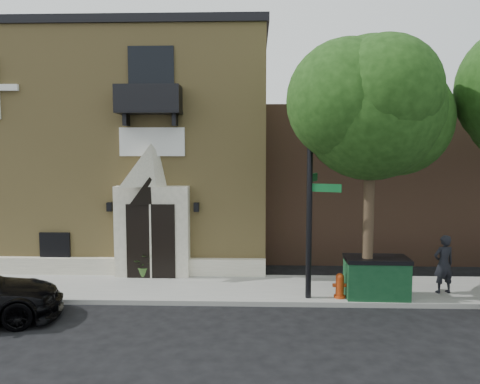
% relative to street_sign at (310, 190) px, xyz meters
% --- Properties ---
extents(ground, '(120.00, 120.00, 0.00)m').
position_rel_street_sign_xyz_m(ground, '(-4.27, -0.46, -3.42)').
color(ground, black).
rests_on(ground, ground).
extents(sidewalk, '(42.00, 3.00, 0.15)m').
position_rel_street_sign_xyz_m(sidewalk, '(-3.27, 1.04, -3.34)').
color(sidewalk, gray).
rests_on(sidewalk, ground).
extents(church, '(12.20, 11.01, 9.30)m').
position_rel_street_sign_xyz_m(church, '(-7.26, 7.49, 1.22)').
color(church, tan).
rests_on(church, ground).
extents(neighbour_building, '(18.00, 8.00, 6.40)m').
position_rel_street_sign_xyz_m(neighbour_building, '(7.73, 8.54, -0.22)').
color(neighbour_building, brown).
rests_on(neighbour_building, ground).
extents(street_tree_left, '(4.97, 4.38, 7.77)m').
position_rel_street_sign_xyz_m(street_tree_left, '(1.76, -0.11, 2.45)').
color(street_tree_left, '#38281C').
rests_on(street_tree_left, sidewalk).
extents(street_sign, '(0.98, 1.24, 6.49)m').
position_rel_street_sign_xyz_m(street_sign, '(0.00, 0.00, 0.00)').
color(street_sign, black).
rests_on(street_sign, sidewalk).
extents(fire_hydrant, '(0.43, 0.35, 0.76)m').
position_rel_street_sign_xyz_m(fire_hydrant, '(0.93, 0.01, -2.89)').
color(fire_hydrant, '#9D310D').
rests_on(fire_hydrant, sidewalk).
extents(dumpster, '(1.92, 1.12, 1.24)m').
position_rel_street_sign_xyz_m(dumpster, '(2.04, 0.11, -2.64)').
color(dumpster, '#0F381D').
rests_on(dumpster, sidewalk).
extents(planter, '(0.80, 0.72, 0.81)m').
position_rel_street_sign_xyz_m(planter, '(-5.54, 2.16, -2.86)').
color(planter, '#3E692B').
rests_on(planter, sidewalk).
extents(pedestrian_near, '(0.75, 0.58, 1.83)m').
position_rel_street_sign_xyz_m(pedestrian_near, '(4.25, 0.62, -2.35)').
color(pedestrian_near, black).
rests_on(pedestrian_near, sidewalk).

